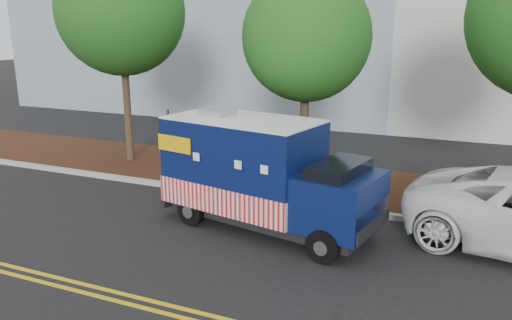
% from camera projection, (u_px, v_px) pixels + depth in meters
% --- Properties ---
extents(ground, '(120.00, 120.00, 0.00)m').
position_uv_depth(ground, '(238.00, 217.00, 13.21)').
color(ground, black).
rests_on(ground, ground).
extents(curb, '(120.00, 0.18, 0.15)m').
position_uv_depth(curb, '(259.00, 198.00, 14.44)').
color(curb, '#9E9E99').
rests_on(curb, ground).
extents(mulch_strip, '(120.00, 4.00, 0.15)m').
position_uv_depth(mulch_strip, '(284.00, 178.00, 16.30)').
color(mulch_strip, black).
rests_on(mulch_strip, ground).
extents(centerline_near, '(120.00, 0.10, 0.01)m').
position_uv_depth(centerline_near, '(137.00, 297.00, 9.25)').
color(centerline_near, gold).
rests_on(centerline_near, ground).
extents(centerline_far, '(120.00, 0.10, 0.01)m').
position_uv_depth(centerline_far, '(129.00, 304.00, 9.03)').
color(centerline_far, gold).
rests_on(centerline_far, ground).
extents(tree_a, '(4.37, 4.37, 7.56)m').
position_uv_depth(tree_a, '(121.00, 12.00, 17.01)').
color(tree_a, '#38281C').
rests_on(tree_a, ground).
extents(tree_b, '(3.77, 3.77, 6.47)m').
position_uv_depth(tree_b, '(306.00, 37.00, 14.45)').
color(tree_b, '#38281C').
rests_on(tree_b, ground).
extents(sign_post, '(0.06, 0.06, 2.40)m').
position_uv_depth(sign_post, '(169.00, 148.00, 15.62)').
color(sign_post, '#473828').
rests_on(sign_post, ground).
extents(food_truck, '(5.77, 3.05, 2.89)m').
position_uv_depth(food_truck, '(259.00, 176.00, 12.28)').
color(food_truck, black).
rests_on(food_truck, ground).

